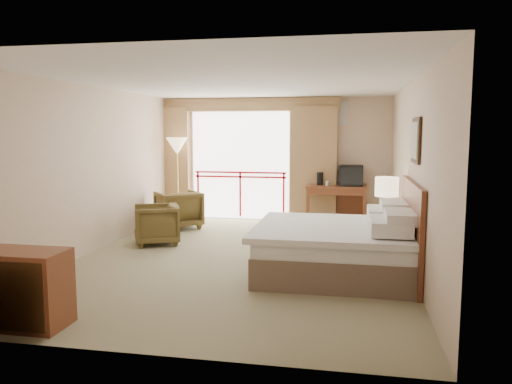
% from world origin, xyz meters
% --- Properties ---
extents(floor, '(7.00, 7.00, 0.00)m').
position_xyz_m(floor, '(0.00, 0.00, 0.00)').
color(floor, '#87815B').
rests_on(floor, ground).
extents(ceiling, '(7.00, 7.00, 0.00)m').
position_xyz_m(ceiling, '(0.00, 0.00, 2.70)').
color(ceiling, white).
rests_on(ceiling, wall_back).
extents(wall_back, '(5.00, 0.00, 5.00)m').
position_xyz_m(wall_back, '(0.00, 3.50, 1.35)').
color(wall_back, beige).
rests_on(wall_back, ground).
extents(wall_front, '(5.00, 0.00, 5.00)m').
position_xyz_m(wall_front, '(0.00, -3.50, 1.35)').
color(wall_front, beige).
rests_on(wall_front, ground).
extents(wall_left, '(0.00, 7.00, 7.00)m').
position_xyz_m(wall_left, '(-2.50, 0.00, 1.35)').
color(wall_left, beige).
rests_on(wall_left, ground).
extents(wall_right, '(0.00, 7.00, 7.00)m').
position_xyz_m(wall_right, '(2.50, 0.00, 1.35)').
color(wall_right, beige).
rests_on(wall_right, ground).
extents(balcony_door, '(2.40, 0.00, 2.40)m').
position_xyz_m(balcony_door, '(-0.80, 3.48, 1.20)').
color(balcony_door, white).
rests_on(balcony_door, wall_back).
extents(balcony_railing, '(2.09, 0.03, 1.02)m').
position_xyz_m(balcony_railing, '(-0.80, 3.46, 0.81)').
color(balcony_railing, '#AB0E11').
rests_on(balcony_railing, wall_back).
extents(curtain_left, '(1.00, 0.26, 2.50)m').
position_xyz_m(curtain_left, '(-2.45, 3.35, 1.25)').
color(curtain_left, olive).
rests_on(curtain_left, wall_back).
extents(curtain_right, '(1.00, 0.26, 2.50)m').
position_xyz_m(curtain_right, '(0.85, 3.35, 1.25)').
color(curtain_right, olive).
rests_on(curtain_right, wall_back).
extents(valance, '(4.40, 0.22, 0.28)m').
position_xyz_m(valance, '(-0.80, 3.38, 2.55)').
color(valance, olive).
rests_on(valance, wall_back).
extents(hvac_vent, '(0.50, 0.04, 0.50)m').
position_xyz_m(hvac_vent, '(1.30, 3.47, 2.35)').
color(hvac_vent, silver).
rests_on(hvac_vent, wall_back).
extents(bed, '(2.13, 2.06, 0.97)m').
position_xyz_m(bed, '(1.50, -0.60, 0.38)').
color(bed, brown).
rests_on(bed, floor).
extents(headboard, '(0.06, 2.10, 1.30)m').
position_xyz_m(headboard, '(2.46, -0.60, 0.65)').
color(headboard, brown).
rests_on(headboard, wall_right).
extents(framed_art, '(0.04, 0.72, 0.60)m').
position_xyz_m(framed_art, '(2.47, -0.60, 1.85)').
color(framed_art, black).
rests_on(framed_art, wall_right).
extents(nightstand, '(0.43, 0.51, 0.58)m').
position_xyz_m(nightstand, '(2.21, 0.57, 0.29)').
color(nightstand, brown).
rests_on(nightstand, floor).
extents(table_lamp, '(0.37, 0.37, 0.65)m').
position_xyz_m(table_lamp, '(2.21, 0.62, 1.08)').
color(table_lamp, tan).
rests_on(table_lamp, nightstand).
extents(phone, '(0.19, 0.16, 0.07)m').
position_xyz_m(phone, '(2.16, 0.42, 0.62)').
color(phone, black).
rests_on(phone, nightstand).
extents(desk, '(1.27, 0.61, 0.83)m').
position_xyz_m(desk, '(1.35, 3.23, 0.64)').
color(desk, brown).
rests_on(desk, floor).
extents(tv, '(0.48, 0.39, 0.44)m').
position_xyz_m(tv, '(1.65, 3.16, 1.04)').
color(tv, black).
rests_on(tv, desk).
extents(coffee_maker, '(0.14, 0.14, 0.28)m').
position_xyz_m(coffee_maker, '(1.00, 3.17, 0.96)').
color(coffee_maker, black).
rests_on(coffee_maker, desk).
extents(cup, '(0.08, 0.08, 0.10)m').
position_xyz_m(cup, '(1.15, 3.12, 0.87)').
color(cup, white).
rests_on(cup, desk).
extents(wastebasket, '(0.25, 0.25, 0.28)m').
position_xyz_m(wastebasket, '(0.89, 2.71, 0.14)').
color(wastebasket, black).
rests_on(wastebasket, floor).
extents(armchair_far, '(1.16, 1.16, 0.76)m').
position_xyz_m(armchair_far, '(-1.80, 2.14, 0.00)').
color(armchair_far, '#4D3E1C').
rests_on(armchair_far, floor).
extents(armchair_near, '(1.00, 0.99, 0.69)m').
position_xyz_m(armchair_near, '(-1.69, 0.67, 0.00)').
color(armchair_near, '#4D3E1C').
rests_on(armchair_near, floor).
extents(side_table, '(0.53, 0.53, 0.58)m').
position_xyz_m(side_table, '(-1.76, 1.28, 0.40)').
color(side_table, black).
rests_on(side_table, floor).
extents(book, '(0.27, 0.29, 0.02)m').
position_xyz_m(book, '(-1.76, 1.28, 0.59)').
color(book, white).
rests_on(book, side_table).
extents(floor_lamp, '(0.47, 0.47, 1.83)m').
position_xyz_m(floor_lamp, '(-2.09, 2.94, 1.58)').
color(floor_lamp, tan).
rests_on(floor_lamp, floor).
extents(dresser, '(1.18, 0.50, 0.78)m').
position_xyz_m(dresser, '(-1.73, -3.11, 0.39)').
color(dresser, brown).
rests_on(dresser, floor).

